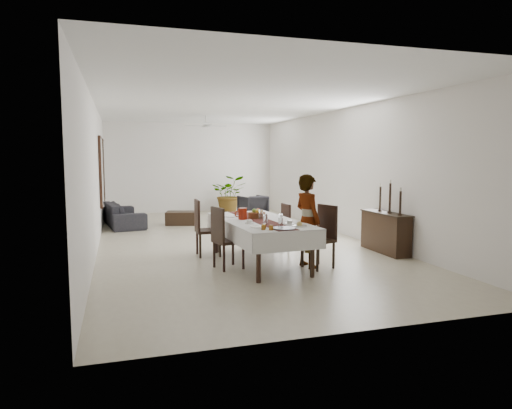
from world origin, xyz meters
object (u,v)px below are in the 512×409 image
object	(u,v)px
woman	(308,221)
sofa	(124,214)
red_pitcher	(243,214)
dining_table_top	(259,222)
sideboard_body	(385,233)

from	to	relation	value
woman	sofa	size ratio (longest dim) A/B	0.74
woman	sofa	xyz separation A→B (m)	(-3.12, 6.09, -0.51)
red_pitcher	woman	xyz separation A→B (m)	(1.04, -0.65, -0.09)
sofa	dining_table_top	bearing A→B (deg)	-165.26
woman	sofa	bearing A→B (deg)	14.58
dining_table_top	sideboard_body	world-z (taller)	same
woman	dining_table_top	bearing A→B (deg)	44.07
dining_table_top	woman	world-z (taller)	woman
dining_table_top	sideboard_body	xyz separation A→B (m)	(2.83, 0.21, -0.38)
dining_table_top	woman	distance (m)	0.91
dining_table_top	sofa	xyz separation A→B (m)	(-2.36, 5.59, -0.45)
dining_table_top	woman	bearing A→B (deg)	-36.86
red_pitcher	sideboard_body	distance (m)	3.15
sofa	red_pitcher	bearing A→B (deg)	-167.24
sideboard_body	sofa	distance (m)	7.47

